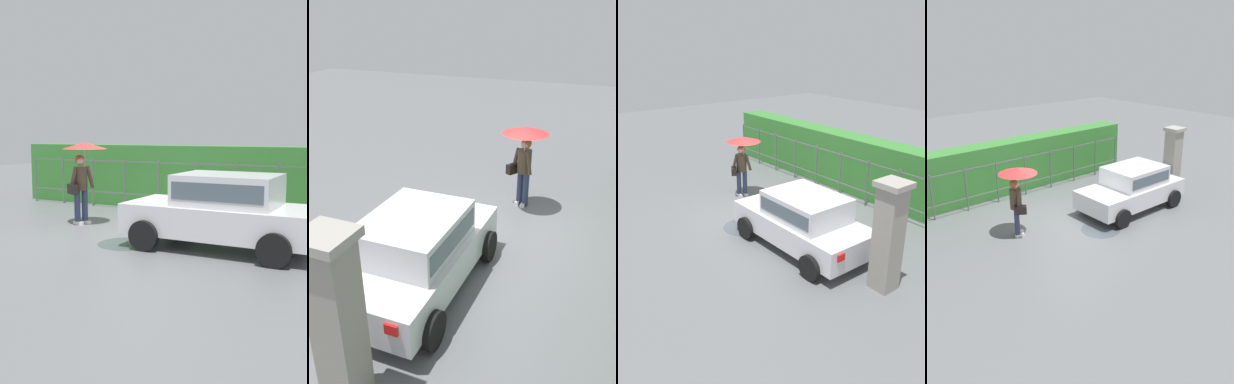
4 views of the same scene
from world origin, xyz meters
The scene contains 7 objects.
ground_plane centered at (0.00, 0.00, 0.00)m, with size 40.00×40.00×0.00m, color slate.
car centered at (2.28, -0.53, 0.80)m, with size 3.74×1.86×1.48m.
pedestrian centered at (-1.66, 0.29, 1.53)m, with size 1.10×1.10×2.04m.
gate_pillar centered at (4.65, -0.32, 1.24)m, with size 0.60×0.60×2.42m.
fence_section centered at (-0.30, 2.89, 0.82)m, with size 10.41×0.05×1.50m.
hedge_row centered at (-0.30, 3.69, 0.95)m, with size 11.36×0.90×1.90m, color #387F33.
puddle_near centered at (0.38, -1.03, 0.00)m, with size 1.20×1.20×0.00m, color #4C545B.
Camera 3 is at (9.12, -6.77, 5.07)m, focal length 38.15 mm.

